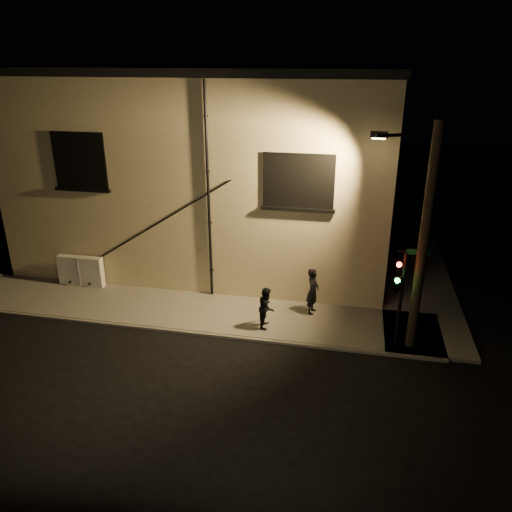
% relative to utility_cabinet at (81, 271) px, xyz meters
% --- Properties ---
extents(ground, '(90.00, 90.00, 0.00)m').
position_rel_utility_cabinet_xyz_m(ground, '(7.46, -2.70, -0.77)').
color(ground, black).
extents(sidewalk, '(21.00, 16.00, 0.12)m').
position_rel_utility_cabinet_xyz_m(sidewalk, '(8.68, 1.69, -0.71)').
color(sidewalk, slate).
rests_on(sidewalk, ground).
extents(building, '(16.20, 12.23, 8.80)m').
position_rel_utility_cabinet_xyz_m(building, '(4.46, 6.29, 3.64)').
color(building, beige).
rests_on(building, ground).
extents(utility_cabinet, '(1.97, 0.33, 1.29)m').
position_rel_utility_cabinet_xyz_m(utility_cabinet, '(0.00, 0.00, 0.00)').
color(utility_cabinet, white).
rests_on(utility_cabinet, sidewalk).
extents(pedestrian_a, '(0.54, 0.72, 1.79)m').
position_rel_utility_cabinet_xyz_m(pedestrian_a, '(9.81, -0.49, 0.25)').
color(pedestrian_a, black).
rests_on(pedestrian_a, sidewalk).
extents(pedestrian_b, '(0.58, 0.74, 1.51)m').
position_rel_utility_cabinet_xyz_m(pedestrian_b, '(8.31, -1.84, 0.11)').
color(pedestrian_b, black).
rests_on(pedestrian_b, sidewalk).
extents(traffic_signal, '(1.26, 2.02, 3.44)m').
position_rel_utility_cabinet_xyz_m(traffic_signal, '(12.62, -2.20, 1.67)').
color(traffic_signal, black).
rests_on(traffic_signal, sidewalk).
extents(streetlamp_pole, '(2.03, 1.40, 7.53)m').
position_rel_utility_cabinet_xyz_m(streetlamp_pole, '(13.21, -2.06, 3.20)').
color(streetlamp_pole, black).
rests_on(streetlamp_pole, ground).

